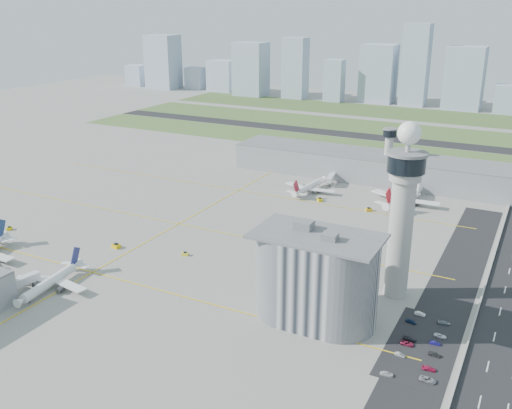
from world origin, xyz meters
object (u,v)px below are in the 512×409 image
at_px(tug_4, 320,199).
at_px(car_lot_8, 435,354).
at_px(tug_2, 116,246).
at_px(car_lot_11, 444,323).
at_px(car_lot_5, 420,314).
at_px(car_lot_10, 440,336).
at_px(airplane_far_b, 406,191).
at_px(car_lot_2, 407,344).
at_px(car_lot_1, 400,355).
at_px(secondary_tower, 389,150).
at_px(tug_0, 9,228).
at_px(tug_5, 369,209).
at_px(car_lot_0, 387,374).
at_px(tug_3, 185,254).
at_px(car_lot_6, 428,380).
at_px(jet_bridge_far_1, 416,188).
at_px(car_lot_3, 410,339).
at_px(jet_bridge_far_0, 333,177).
at_px(airplane_near_c, 49,277).
at_px(airplane_far_a, 310,182).
at_px(jet_bridge_near_2, 5,292).
at_px(car_lot_4, 411,321).
at_px(control_tower, 403,205).
at_px(car_lot_7, 429,369).
at_px(admin_building, 316,278).
at_px(car_lot_9, 435,343).

relative_size(tug_4, car_lot_8, 0.89).
xyz_separation_m(tug_2, car_lot_11, (140.09, 0.97, -0.45)).
bearing_deg(car_lot_5, car_lot_10, -141.93).
height_order(airplane_far_b, car_lot_2, airplane_far_b).
bearing_deg(car_lot_1, car_lot_8, -60.35).
distance_m(secondary_tower, tug_0, 214.01).
height_order(tug_5, car_lot_0, tug_5).
distance_m(tug_3, tug_4, 96.49).
distance_m(tug_2, car_lot_6, 145.23).
distance_m(jet_bridge_far_1, car_lot_3, 156.06).
bearing_deg(jet_bridge_far_0, tug_3, -17.93).
xyz_separation_m(airplane_near_c, airplane_far_a, (41.16, 156.05, 0.05)).
bearing_deg(tug_5, tug_2, -79.54).
height_order(airplane_far_b, car_lot_8, airplane_far_b).
bearing_deg(tug_0, tug_3, 153.27).
relative_size(jet_bridge_near_2, car_lot_4, 3.87).
relative_size(jet_bridge_far_1, car_lot_0, 3.65).
relative_size(car_lot_3, car_lot_11, 1.04).
bearing_deg(tug_5, jet_bridge_near_2, -69.16).
bearing_deg(car_lot_5, car_lot_4, 165.30).
relative_size(jet_bridge_near_2, car_lot_6, 2.96).
xyz_separation_m(jet_bridge_far_0, car_lot_5, (81.65, -135.38, -2.24)).
relative_size(airplane_near_c, airplane_far_b, 0.80).
distance_m(tug_5, car_lot_11, 111.24).
xyz_separation_m(car_lot_5, car_lot_8, (9.27, -22.32, 0.02)).
bearing_deg(car_lot_6, car_lot_4, 22.65).
bearing_deg(airplane_far_a, car_lot_10, -135.71).
xyz_separation_m(jet_bridge_near_2, tug_3, (36.70, 61.68, -2.04)).
relative_size(tug_3, car_lot_4, 0.77).
height_order(control_tower, tug_5, control_tower).
xyz_separation_m(car_lot_2, car_lot_6, (9.54, -15.69, 0.07)).
bearing_deg(secondary_tower, tug_2, -116.43).
xyz_separation_m(tug_5, car_lot_0, (45.67, -132.87, -0.31)).
bearing_deg(tug_2, car_lot_1, 88.86).
bearing_deg(jet_bridge_far_1, car_lot_10, 5.46).
distance_m(airplane_far_b, car_lot_7, 152.91).
xyz_separation_m(tug_4, tug_5, (28.32, -3.05, -0.01)).
bearing_deg(car_lot_10, jet_bridge_near_2, 113.29).
xyz_separation_m(admin_building, car_lot_3, (32.20, 1.31, -14.68)).
height_order(admin_building, tug_5, admin_building).
bearing_deg(car_lot_10, car_lot_7, -173.22).
bearing_deg(jet_bridge_far_1, jet_bridge_near_2, -38.55).
relative_size(airplane_near_c, tug_3, 13.29).
height_order(secondary_tower, airplane_far_a, secondary_tower).
distance_m(airplane_far_a, car_lot_3, 155.14).
xyz_separation_m(secondary_tower, airplane_far_a, (-32.73, -42.27, -13.59)).
relative_size(jet_bridge_far_0, car_lot_7, 3.46).
xyz_separation_m(tug_0, tug_3, (90.64, 14.16, -0.03)).
bearing_deg(car_lot_9, car_lot_3, 95.04).
distance_m(admin_building, car_lot_3, 35.41).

